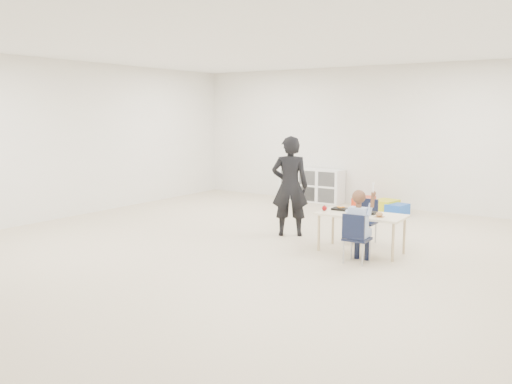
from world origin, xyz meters
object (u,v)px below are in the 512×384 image
Objects in this scene: chair_near at (357,238)px; child at (358,224)px; adult at (290,186)px; table at (361,233)px; cubby_shelf at (311,185)px.

child reaches higher than chair_near.
table is at bearing 135.42° from adult.
adult is at bearing 148.75° from chair_near.
chair_near is at bearing -54.72° from cubby_shelf.
child is 4.81m from cubby_shelf.
adult is (-1.32, 0.34, 0.50)m from table.
cubby_shelf is at bearing 123.68° from chair_near.
table is 4.30m from cubby_shelf.
cubby_shelf is at bearing 123.68° from child.
table is 0.58m from child.
chair_near is 0.42× the size of adult.
child is at bearing -73.60° from table.
chair_near is 1.77m from adult.
adult reaches higher than table.
adult is (-1.49, 0.85, 0.45)m from chair_near.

